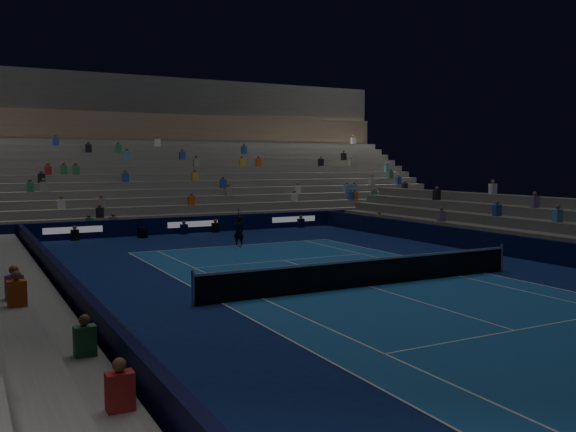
# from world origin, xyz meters

# --- Properties ---
(ground) EXTENTS (90.00, 90.00, 0.00)m
(ground) POSITION_xyz_m (0.00, 0.00, 0.00)
(ground) COLOR navy
(ground) RESTS_ON ground
(court_surface) EXTENTS (10.97, 23.77, 0.01)m
(court_surface) POSITION_xyz_m (0.00, 0.00, 0.01)
(court_surface) COLOR #1C589A
(court_surface) RESTS_ON ground
(sponsor_barrier_far) EXTENTS (44.00, 0.25, 1.00)m
(sponsor_barrier_far) POSITION_xyz_m (0.00, 18.50, 0.50)
(sponsor_barrier_far) COLOR black
(sponsor_barrier_far) RESTS_ON ground
(sponsor_barrier_east) EXTENTS (0.25, 37.00, 1.00)m
(sponsor_barrier_east) POSITION_xyz_m (9.70, 0.00, 0.50)
(sponsor_barrier_east) COLOR black
(sponsor_barrier_east) RESTS_ON ground
(sponsor_barrier_west) EXTENTS (0.25, 37.00, 1.00)m
(sponsor_barrier_west) POSITION_xyz_m (-9.70, 0.00, 0.50)
(sponsor_barrier_west) COLOR black
(sponsor_barrier_west) RESTS_ON ground
(grandstand_main) EXTENTS (44.00, 15.20, 11.20)m
(grandstand_main) POSITION_xyz_m (0.00, 27.90, 3.38)
(grandstand_main) COLOR slate
(grandstand_main) RESTS_ON ground
(tennis_net) EXTENTS (12.90, 0.10, 1.10)m
(tennis_net) POSITION_xyz_m (0.00, 0.00, 0.50)
(tennis_net) COLOR #B2B2B7
(tennis_net) RESTS_ON ground
(tennis_player) EXTENTS (0.63, 0.44, 1.63)m
(tennis_player) POSITION_xyz_m (-0.03, 11.30, 0.81)
(tennis_player) COLOR black
(tennis_player) RESTS_ON ground
(broadcast_camera) EXTENTS (0.47, 0.91, 0.61)m
(broadcast_camera) POSITION_xyz_m (-3.34, 17.46, 0.31)
(broadcast_camera) COLOR black
(broadcast_camera) RESTS_ON ground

